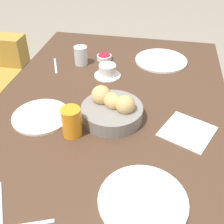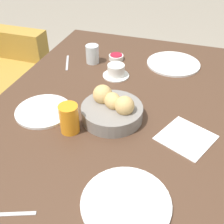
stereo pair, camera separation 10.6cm
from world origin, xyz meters
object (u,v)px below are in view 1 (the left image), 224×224
plate_near_left (143,200)px  fork_silver (56,66)px  water_tumbler (81,56)px  knife_silver (0,205)px  coffee_cup (107,71)px  jam_bowl_berry (104,57)px  plate_far_center (41,116)px  juice_glass (71,122)px  spoon_coffee (31,224)px  plate_near_right (161,60)px  bread_basket (112,109)px  napkin (187,131)px

plate_near_left → fork_silver: 0.88m
water_tumbler → knife_silver: (-0.85, -0.01, -0.04)m
coffee_cup → jam_bowl_berry: coffee_cup is taller
water_tumbler → plate_far_center: bearing=175.9°
juice_glass → fork_silver: 0.54m
knife_silver → jam_bowl_berry: bearing=-6.1°
plate_far_center → jam_bowl_berry: jam_bowl_berry is taller
coffee_cup → knife_silver: size_ratio=0.87×
jam_bowl_berry → knife_silver: jam_bowl_berry is taller
plate_near_left → spoon_coffee: size_ratio=2.18×
plate_near_left → juice_glass: size_ratio=2.32×
plate_far_center → water_tumbler: water_tumbler is taller
plate_near_left → plate_near_right: size_ratio=0.95×
water_tumbler → plate_near_left: bearing=-152.5°
bread_basket → plate_far_center: bearing=100.6°
plate_near_right → plate_far_center: size_ratio=1.20×
bread_basket → napkin: bearing=-95.8°
plate_far_center → knife_silver: (-0.39, -0.04, -0.00)m
water_tumbler → jam_bowl_berry: 0.13m
bread_basket → plate_near_right: 0.54m
plate_near_right → fork_silver: bearing=106.3°
plate_near_left → bread_basket: bearing=23.8°
jam_bowl_berry → plate_far_center: bearing=165.3°
spoon_coffee → bread_basket: bearing=-14.3°
plate_near_right → fork_silver: size_ratio=1.76×
coffee_cup → water_tumbler: bearing=58.5°
coffee_cup → napkin: size_ratio=0.56×
plate_near_right → jam_bowl_berry: (-0.04, 0.29, 0.01)m
coffee_cup → spoon_coffee: (-0.79, 0.04, -0.02)m
coffee_cup → knife_silver: 0.77m
jam_bowl_berry → spoon_coffee: jam_bowl_berry is taller
water_tumbler → fork_silver: 0.14m
fork_silver → napkin: size_ratio=0.67×
spoon_coffee → napkin: 0.61m
spoon_coffee → fork_silver: bearing=15.9°
coffee_cup → jam_bowl_berry: (0.17, 0.05, -0.01)m
fork_silver → jam_bowl_berry: bearing=-63.0°
plate_near_left → napkin: bearing=-21.6°
knife_silver → plate_far_center: bearing=5.8°
coffee_cup → knife_silver: (-0.75, 0.15, -0.02)m
bread_basket → juice_glass: 0.17m
plate_near_left → napkin: size_ratio=1.13×
plate_near_left → plate_near_right: 0.87m
plate_near_left → plate_far_center: (0.30, 0.43, 0.00)m
plate_near_right → spoon_coffee: size_ratio=2.30×
knife_silver → spoon_coffee: same height
bread_basket → knife_silver: (-0.44, 0.23, -0.04)m
water_tumbler → coffee_cup: water_tumbler is taller
plate_far_center → water_tumbler: size_ratio=2.40×
bread_basket → napkin: 0.29m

